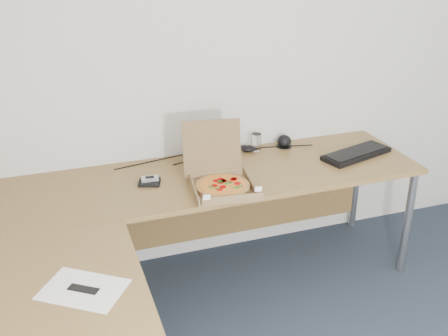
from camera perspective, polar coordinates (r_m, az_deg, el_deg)
name	(u,v)px	position (r m, az deg, el deg)	size (l,w,h in m)	color
desk	(173,224)	(2.72, -5.36, -5.89)	(2.50, 2.20, 0.73)	olive
pizza_box	(222,182)	(2.97, -0.26, -1.49)	(0.33, 0.38, 0.33)	olive
drinking_glass	(256,142)	(3.47, 3.37, 2.70)	(0.06, 0.06, 0.11)	white
keyboard	(356,154)	(3.50, 13.65, 1.45)	(0.46, 0.17, 0.03)	black
mouse	(249,149)	(3.47, 2.64, 2.04)	(0.11, 0.07, 0.04)	black
wallet	(149,182)	(3.07, -7.79, -1.48)	(0.12, 0.10, 0.02)	black
phone	(150,179)	(3.07, -7.76, -1.11)	(0.09, 0.05, 0.02)	#B2B5BA
paper_sheet	(83,289)	(2.30, -14.48, -12.16)	(0.32, 0.23, 0.00)	white
dome_speaker	(284,140)	(3.55, 6.31, 2.88)	(0.10, 0.10, 0.09)	black
cable_bundle	(212,154)	(3.42, -1.25, 1.43)	(0.62, 0.04, 0.01)	black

